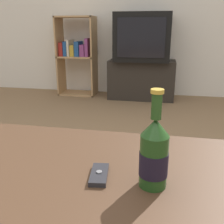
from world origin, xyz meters
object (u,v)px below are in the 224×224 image
at_px(beer_bottle, 154,154).
at_px(cell_phone, 99,174).
at_px(bookshelf, 76,54).
at_px(tv_stand, 142,79).
at_px(television, 143,37).

relative_size(beer_bottle, cell_phone, 2.34).
bearing_deg(bookshelf, tv_stand, -3.36).
distance_m(television, beer_bottle, 2.73).
distance_m(tv_stand, television, 0.52).
height_order(beer_bottle, cell_phone, beer_bottle).
xyz_separation_m(television, beer_bottle, (0.25, -2.71, -0.20)).
height_order(bookshelf, beer_bottle, bookshelf).
xyz_separation_m(bookshelf, cell_phone, (0.98, -2.75, -0.06)).
bearing_deg(cell_phone, bookshelf, 102.53).
bearing_deg(cell_phone, television, 85.11).
height_order(tv_stand, beer_bottle, beer_bottle).
height_order(tv_stand, bookshelf, bookshelf).
height_order(tv_stand, television, television).
xyz_separation_m(bookshelf, beer_bottle, (1.12, -2.77, 0.02)).
bearing_deg(cell_phone, tv_stand, 85.10).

